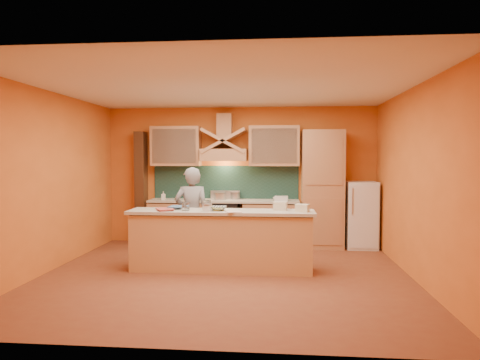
# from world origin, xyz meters

# --- Properties ---
(floor) EXTENTS (5.50, 5.00, 0.01)m
(floor) POSITION_xyz_m (0.00, 0.00, 0.00)
(floor) COLOR brown
(floor) RESTS_ON ground
(ceiling) EXTENTS (5.50, 5.00, 0.01)m
(ceiling) POSITION_xyz_m (0.00, 0.00, 2.80)
(ceiling) COLOR white
(ceiling) RESTS_ON wall_back
(wall_back) EXTENTS (5.50, 0.02, 2.80)m
(wall_back) POSITION_xyz_m (0.00, 2.50, 1.40)
(wall_back) COLOR orange
(wall_back) RESTS_ON floor
(wall_front) EXTENTS (5.50, 0.02, 2.80)m
(wall_front) POSITION_xyz_m (0.00, -2.50, 1.40)
(wall_front) COLOR orange
(wall_front) RESTS_ON floor
(wall_left) EXTENTS (0.02, 5.00, 2.80)m
(wall_left) POSITION_xyz_m (-2.75, 0.00, 1.40)
(wall_left) COLOR orange
(wall_left) RESTS_ON floor
(wall_right) EXTENTS (0.02, 5.00, 2.80)m
(wall_right) POSITION_xyz_m (2.75, 0.00, 1.40)
(wall_right) COLOR orange
(wall_right) RESTS_ON floor
(base_cabinet_left) EXTENTS (1.10, 0.60, 0.86)m
(base_cabinet_left) POSITION_xyz_m (-1.25, 2.20, 0.43)
(base_cabinet_left) COLOR tan
(base_cabinet_left) RESTS_ON floor
(base_cabinet_right) EXTENTS (1.10, 0.60, 0.86)m
(base_cabinet_right) POSITION_xyz_m (0.65, 2.20, 0.43)
(base_cabinet_right) COLOR tan
(base_cabinet_right) RESTS_ON floor
(counter_top) EXTENTS (3.00, 0.62, 0.04)m
(counter_top) POSITION_xyz_m (-0.30, 2.20, 0.90)
(counter_top) COLOR beige
(counter_top) RESTS_ON base_cabinet_left
(stove) EXTENTS (0.60, 0.58, 0.90)m
(stove) POSITION_xyz_m (-0.30, 2.20, 0.45)
(stove) COLOR black
(stove) RESTS_ON floor
(backsplash) EXTENTS (3.00, 0.03, 0.70)m
(backsplash) POSITION_xyz_m (-0.30, 2.48, 1.25)
(backsplash) COLOR #17332E
(backsplash) RESTS_ON wall_back
(range_hood) EXTENTS (0.92, 0.50, 0.24)m
(range_hood) POSITION_xyz_m (-0.30, 2.25, 1.82)
(range_hood) COLOR tan
(range_hood) RESTS_ON wall_back
(hood_chimney) EXTENTS (0.30, 0.30, 0.50)m
(hood_chimney) POSITION_xyz_m (-0.30, 2.35, 2.40)
(hood_chimney) COLOR tan
(hood_chimney) RESTS_ON wall_back
(upper_cabinet_left) EXTENTS (1.00, 0.35, 0.80)m
(upper_cabinet_left) POSITION_xyz_m (-1.30, 2.33, 2.00)
(upper_cabinet_left) COLOR tan
(upper_cabinet_left) RESTS_ON wall_back
(upper_cabinet_right) EXTENTS (1.00, 0.35, 0.80)m
(upper_cabinet_right) POSITION_xyz_m (0.70, 2.33, 2.00)
(upper_cabinet_right) COLOR tan
(upper_cabinet_right) RESTS_ON wall_back
(pantry_column) EXTENTS (0.80, 0.60, 2.30)m
(pantry_column) POSITION_xyz_m (1.65, 2.20, 1.15)
(pantry_column) COLOR tan
(pantry_column) RESTS_ON floor
(fridge) EXTENTS (0.58, 0.60, 1.30)m
(fridge) POSITION_xyz_m (2.40, 2.20, 0.65)
(fridge) COLOR white
(fridge) RESTS_ON floor
(trim_column_left) EXTENTS (0.20, 0.30, 2.30)m
(trim_column_left) POSITION_xyz_m (-2.05, 2.35, 1.15)
(trim_column_left) COLOR #472816
(trim_column_left) RESTS_ON floor
(island_body) EXTENTS (2.80, 0.55, 0.88)m
(island_body) POSITION_xyz_m (-0.10, 0.30, 0.44)
(island_body) COLOR tan
(island_body) RESTS_ON floor
(island_top) EXTENTS (2.90, 0.62, 0.05)m
(island_top) POSITION_xyz_m (-0.10, 0.30, 0.92)
(island_top) COLOR beige
(island_top) RESTS_ON island_body
(person) EXTENTS (0.65, 0.49, 1.61)m
(person) POSITION_xyz_m (-0.68, 0.85, 0.80)
(person) COLOR gray
(person) RESTS_ON floor
(pot_large) EXTENTS (0.26, 0.26, 0.15)m
(pot_large) POSITION_xyz_m (-0.38, 2.18, 0.97)
(pot_large) COLOR silver
(pot_large) RESTS_ON stove
(pot_small) EXTENTS (0.20, 0.20, 0.15)m
(pot_small) POSITION_xyz_m (-0.09, 2.36, 0.98)
(pot_small) COLOR #B6B5BC
(pot_small) RESTS_ON stove
(soap_bottle_a) EXTENTS (0.09, 0.09, 0.17)m
(soap_bottle_a) POSITION_xyz_m (-1.52, 2.11, 1.00)
(soap_bottle_a) COLOR silver
(soap_bottle_a) RESTS_ON counter_top
(soap_bottle_b) EXTENTS (0.12, 0.13, 0.26)m
(soap_bottle_b) POSITION_xyz_m (-0.98, 2.21, 1.05)
(soap_bottle_b) COLOR #325B89
(soap_bottle_b) RESTS_ON counter_top
(bowl_back) EXTENTS (0.23, 0.23, 0.07)m
(bowl_back) POSITION_xyz_m (0.79, 2.16, 0.95)
(bowl_back) COLOR white
(bowl_back) RESTS_ON counter_top
(dish_rack) EXTENTS (0.27, 0.22, 0.09)m
(dish_rack) POSITION_xyz_m (0.85, 2.11, 0.97)
(dish_rack) COLOR silver
(dish_rack) RESTS_ON counter_top
(book_lower) EXTENTS (0.36, 0.40, 0.03)m
(book_lower) POSITION_xyz_m (-1.08, 0.16, 0.96)
(book_lower) COLOR #B0473F
(book_lower) RESTS_ON island_top
(book_upper) EXTENTS (0.24, 0.31, 0.02)m
(book_upper) POSITION_xyz_m (-0.95, 0.44, 0.98)
(book_upper) COLOR #446A96
(book_upper) RESTS_ON island_top
(jar_large) EXTENTS (0.17, 0.17, 0.15)m
(jar_large) POSITION_xyz_m (-0.34, 0.38, 1.02)
(jar_large) COLOR silver
(jar_large) RESTS_ON island_top
(jar_small) EXTENTS (0.12, 0.12, 0.13)m
(jar_small) POSITION_xyz_m (-0.65, 0.22, 1.01)
(jar_small) COLOR silver
(jar_small) RESTS_ON island_top
(kitchen_scale) EXTENTS (0.14, 0.14, 0.09)m
(kitchen_scale) POSITION_xyz_m (-0.29, 0.16, 0.99)
(kitchen_scale) COLOR silver
(kitchen_scale) RESTS_ON island_top
(mixing_bowl) EXTENTS (0.30, 0.30, 0.07)m
(mixing_bowl) POSITION_xyz_m (-0.15, 0.27, 0.98)
(mixing_bowl) COLOR silver
(mixing_bowl) RESTS_ON island_top
(cloth) EXTENTS (0.27, 0.24, 0.01)m
(cloth) POSITION_xyz_m (0.12, 0.07, 0.95)
(cloth) COLOR beige
(cloth) RESTS_ON island_top
(grocery_bag_a) EXTENTS (0.22, 0.19, 0.13)m
(grocery_bag_a) POSITION_xyz_m (0.82, 0.41, 1.01)
(grocery_bag_a) COLOR beige
(grocery_bag_a) RESTS_ON island_top
(grocery_bag_b) EXTENTS (0.23, 0.20, 0.12)m
(grocery_bag_b) POSITION_xyz_m (1.15, 0.23, 1.00)
(grocery_bag_b) COLOR #EAE7C1
(grocery_bag_b) RESTS_ON island_top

